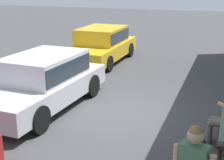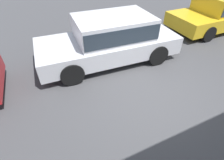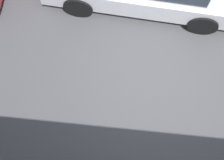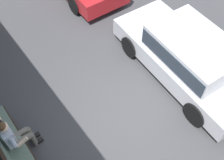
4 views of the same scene
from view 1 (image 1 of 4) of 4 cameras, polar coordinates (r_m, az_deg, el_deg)
The scene contains 3 objects.
ground_plane at distance 9.02m, azimuth 1.05°, elevation -5.48°, with size 60.00×60.00×0.00m, color #424244.
parked_car_near at distance 14.37m, azimuth -1.80°, elevation 6.12°, with size 4.40×1.95×1.42m.
parked_car_mid at distance 9.36m, azimuth -11.39°, elevation 0.14°, with size 4.50×2.06×1.44m.
Camera 1 is at (7.94, 2.60, 3.40)m, focal length 55.00 mm.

